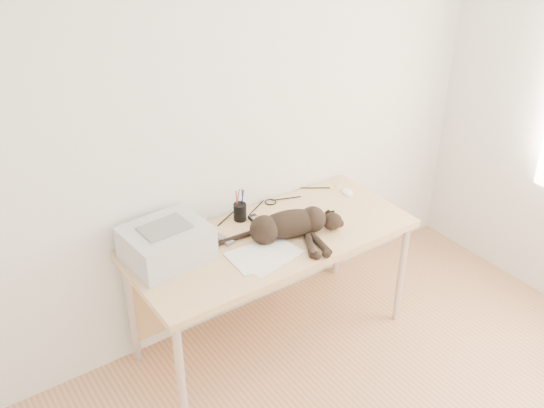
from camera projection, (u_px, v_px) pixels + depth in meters
wall_back at (235, 121)px, 3.32m from camera, size 3.50×0.00×3.50m
desk at (264, 249)px, 3.48m from camera, size 1.60×0.70×0.74m
printer at (166, 243)px, 3.12m from camera, size 0.44×0.38×0.19m
papers at (264, 255)px, 3.18m from camera, size 0.38×0.29×0.01m
cat at (287, 226)px, 3.30m from camera, size 0.69×0.46×0.16m
mug at (198, 225)px, 3.36m from camera, size 0.14×0.14×0.09m
pen_cup at (240, 212)px, 3.47m from camera, size 0.07×0.07×0.19m
remote_grey at (220, 238)px, 3.31m from camera, size 0.09×0.18×0.02m
remote_black at (259, 222)px, 3.45m from camera, size 0.05×0.17×0.02m
mouse at (348, 190)px, 3.76m from camera, size 0.10×0.13×0.04m
cable_tangle at (243, 212)px, 3.57m from camera, size 1.36×0.07×0.01m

